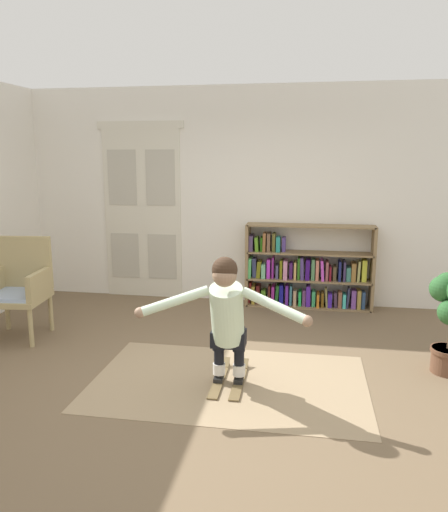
{
  "coord_description": "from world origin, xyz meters",
  "views": [
    {
      "loc": [
        0.91,
        -4.13,
        1.99
      ],
      "look_at": [
        0.13,
        0.46,
        1.05
      ],
      "focal_mm": 34.98,
      "sensor_mm": 36.0,
      "label": 1
    }
  ],
  "objects_px": {
    "skis_pair": "(229,378)",
    "person_skier": "(227,313)",
    "wicker_chair": "(19,285)",
    "bookshelf": "(304,273)"
  },
  "relations": [
    {
      "from": "wicker_chair",
      "to": "person_skier",
      "type": "bearing_deg",
      "value": -20.44
    },
    {
      "from": "bookshelf",
      "to": "wicker_chair",
      "type": "distance_m",
      "value": 3.51
    },
    {
      "from": "skis_pair",
      "to": "bookshelf",
      "type": "bearing_deg",
      "value": 75.69
    },
    {
      "from": "bookshelf",
      "to": "skis_pair",
      "type": "relative_size",
      "value": 2.22
    },
    {
      "from": "skis_pair",
      "to": "wicker_chair",
      "type": "bearing_deg",
      "value": 163.03
    },
    {
      "from": "wicker_chair",
      "to": "person_skier",
      "type": "height_order",
      "value": "person_skier"
    },
    {
      "from": "bookshelf",
      "to": "person_skier",
      "type": "height_order",
      "value": "person_skier"
    },
    {
      "from": "skis_pair",
      "to": "person_skier",
      "type": "height_order",
      "value": "person_skier"
    },
    {
      "from": "bookshelf",
      "to": "skis_pair",
      "type": "height_order",
      "value": "bookshelf"
    },
    {
      "from": "skis_pair",
      "to": "person_skier",
      "type": "xyz_separation_m",
      "value": [
        0.0,
        -0.17,
        0.67
      ]
    }
  ]
}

